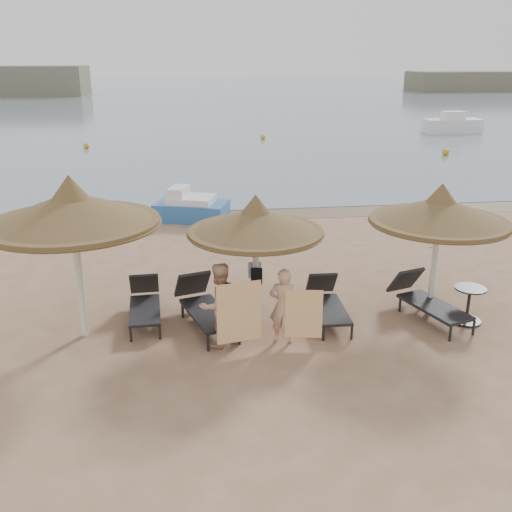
{
  "coord_description": "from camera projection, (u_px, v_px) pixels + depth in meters",
  "views": [
    {
      "loc": [
        -1.43,
        -10.01,
        5.3
      ],
      "look_at": [
        -0.01,
        1.2,
        1.33
      ],
      "focal_mm": 40.0,
      "sensor_mm": 36.0,
      "label": 1
    }
  ],
  "objects": [
    {
      "name": "ground",
      "position": [
        264.0,
        339.0,
        11.29
      ],
      "size": [
        160.0,
        160.0,
        0.0
      ],
      "primitive_type": "plane",
      "color": "#A17C5F",
      "rests_on": "ground"
    },
    {
      "name": "sea",
      "position": [
        191.0,
        93.0,
        86.16
      ],
      "size": [
        200.0,
        140.0,
        0.03
      ],
      "primitive_type": "cube",
      "color": "slate",
      "rests_on": "ground"
    },
    {
      "name": "wet_sand_strip",
      "position": [
        227.0,
        215.0,
        20.09
      ],
      "size": [
        200.0,
        1.6,
        0.01
      ],
      "primitive_type": "cube",
      "color": "brown",
      "rests_on": "ground"
    },
    {
      "name": "far_shore",
      "position": [
        11.0,
        74.0,
        80.19
      ],
      "size": [
        150.0,
        54.8,
        12.0
      ],
      "color": "#766F4F",
      "rests_on": "ground"
    },
    {
      "name": "palapa_left",
      "position": [
        72.0,
        210.0,
        10.61
      ],
      "size": [
        3.29,
        3.29,
        3.26
      ],
      "rotation": [
        0.0,
        0.0,
        -0.2
      ],
      "color": "silver",
      "rests_on": "ground"
    },
    {
      "name": "palapa_center",
      "position": [
        256.0,
        222.0,
        11.34
      ],
      "size": [
        2.77,
        2.77,
        2.75
      ],
      "rotation": [
        0.0,
        0.0,
        0.28
      ],
      "color": "silver",
      "rests_on": "ground"
    },
    {
      "name": "palapa_right",
      "position": [
        440.0,
        211.0,
        11.72
      ],
      "size": [
        2.9,
        2.9,
        2.88
      ],
      "rotation": [
        0.0,
        0.0,
        0.24
      ],
      "color": "silver",
      "rests_on": "ground"
    },
    {
      "name": "lounger_far_left",
      "position": [
        145.0,
        302.0,
        12.06
      ],
      "size": [
        0.72,
        1.91,
        0.84
      ],
      "rotation": [
        0.0,
        0.0,
        0.05
      ],
      "color": "black",
      "rests_on": "ground"
    },
    {
      "name": "lounger_near_left",
      "position": [
        204.0,
        305.0,
        11.82
      ],
      "size": [
        1.3,
        2.25,
        0.96
      ],
      "rotation": [
        0.0,
        0.0,
        0.3
      ],
      "color": "black",
      "rests_on": "ground"
    },
    {
      "name": "lounger_near_right",
      "position": [
        327.0,
        302.0,
        12.1
      ],
      "size": [
        0.68,
        1.91,
        0.84
      ],
      "rotation": [
        0.0,
        0.0,
        -0.03
      ],
      "color": "black",
      "rests_on": "ground"
    },
    {
      "name": "lounger_far_right",
      "position": [
        425.0,
        299.0,
        12.15
      ],
      "size": [
        1.27,
        2.15,
        0.91
      ],
      "rotation": [
        0.0,
        0.0,
        0.32
      ],
      "color": "black",
      "rests_on": "ground"
    },
    {
      "name": "side_table",
      "position": [
        468.0,
        306.0,
        11.92
      ],
      "size": [
        0.64,
        0.64,
        0.78
      ],
      "rotation": [
        0.0,
        0.0,
        -0.43
      ],
      "color": "black",
      "rests_on": "ground"
    },
    {
      "name": "person_left",
      "position": [
        219.0,
        299.0,
        10.76
      ],
      "size": [
        1.07,
        0.93,
        1.96
      ],
      "primitive_type": "imported",
      "rotation": [
        0.0,
        0.0,
        3.61
      ],
      "color": "tan",
      "rests_on": "ground"
    },
    {
      "name": "person_right",
      "position": [
        284.0,
        300.0,
        10.92
      ],
      "size": [
        0.93,
        0.74,
        1.77
      ],
      "primitive_type": "imported",
      "rotation": [
        0.0,
        0.0,
        2.86
      ],
      "color": "tan",
      "rests_on": "ground"
    },
    {
      "name": "towel_left",
      "position": [
        239.0,
        313.0,
        10.52
      ],
      "size": [
        0.84,
        0.2,
        1.2
      ],
      "rotation": [
        0.0,
        0.0,
        0.21
      ],
      "color": "orange",
      "rests_on": "ground"
    },
    {
      "name": "towel_right",
      "position": [
        304.0,
        314.0,
        10.79
      ],
      "size": [
        0.7,
        0.13,
        0.99
      ],
      "rotation": [
        0.0,
        0.0,
        -0.16
      ],
      "color": "orange",
      "rests_on": "ground"
    },
    {
      "name": "bag_patterned",
      "position": [
        255.0,
        270.0,
        11.87
      ],
      "size": [
        0.27,
        0.12,
        0.33
      ],
      "rotation": [
        0.0,
        0.0,
        0.13
      ],
      "color": "silver",
      "rests_on": "ground"
    },
    {
      "name": "bag_dark",
      "position": [
        257.0,
        276.0,
        11.55
      ],
      "size": [
        0.24,
        0.13,
        0.32
      ],
      "rotation": [
        0.0,
        0.0,
        -0.25
      ],
      "color": "black",
      "rests_on": "ground"
    },
    {
      "name": "pedal_boat",
      "position": [
        191.0,
        208.0,
        19.46
      ],
      "size": [
        2.71,
        2.08,
        1.11
      ],
      "rotation": [
        0.0,
        0.0,
        -0.31
      ],
      "color": "#2960A5",
      "rests_on": "ground"
    },
    {
      "name": "buoy_left",
      "position": [
        86.0,
        146.0,
        34.38
      ],
      "size": [
        0.35,
        0.35,
        0.35
      ],
      "primitive_type": "sphere",
      "color": "gold",
      "rests_on": "ground"
    },
    {
      "name": "buoy_mid",
      "position": [
        263.0,
        137.0,
        38.22
      ],
      "size": [
        0.33,
        0.33,
        0.33
      ],
      "primitive_type": "sphere",
      "color": "gold",
      "rests_on": "ground"
    },
    {
      "name": "buoy_right",
      "position": [
        446.0,
        152.0,
        32.05
      ],
      "size": [
        0.4,
        0.4,
        0.4
      ],
      "primitive_type": "sphere",
      "color": "gold",
      "rests_on": "ground"
    }
  ]
}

